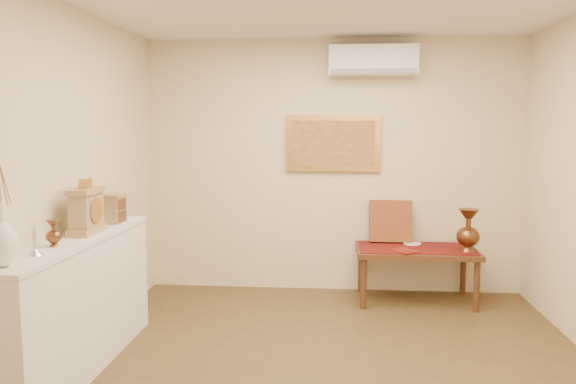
# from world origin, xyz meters

# --- Properties ---
(floor) EXTENTS (4.50, 4.50, 0.00)m
(floor) POSITION_xyz_m (0.00, 0.00, 0.00)
(floor) COLOR brown
(floor) RESTS_ON ground
(wall_back) EXTENTS (4.00, 0.02, 2.70)m
(wall_back) POSITION_xyz_m (0.00, 2.25, 1.35)
(wall_back) COLOR beige
(wall_back) RESTS_ON ground
(wall_front) EXTENTS (4.00, 0.02, 2.70)m
(wall_front) POSITION_xyz_m (0.00, -2.25, 1.35)
(wall_front) COLOR beige
(wall_front) RESTS_ON ground
(wall_left) EXTENTS (0.02, 4.50, 2.70)m
(wall_left) POSITION_xyz_m (-2.00, 0.00, 1.35)
(wall_left) COLOR beige
(wall_left) RESTS_ON ground
(candlestick) EXTENTS (0.10, 0.10, 0.20)m
(candlestick) POSITION_xyz_m (-1.81, -0.55, 1.08)
(candlestick) COLOR silver
(candlestick) RESTS_ON display_ledge
(brass_urn_small) EXTENTS (0.10, 0.10, 0.23)m
(brass_urn_small) POSITION_xyz_m (-1.83, -0.28, 1.10)
(brass_urn_small) COLOR brown
(brass_urn_small) RESTS_ON display_ledge
(table_cloth) EXTENTS (1.14, 0.59, 0.01)m
(table_cloth) POSITION_xyz_m (0.85, 1.88, 0.55)
(table_cloth) COLOR #601310
(table_cloth) RESTS_ON low_table
(brass_urn_tall) EXTENTS (0.22, 0.22, 0.51)m
(brass_urn_tall) POSITION_xyz_m (1.33, 1.76, 0.81)
(brass_urn_tall) COLOR brown
(brass_urn_tall) RESTS_ON table_cloth
(plate) EXTENTS (0.18, 0.18, 0.01)m
(plate) POSITION_xyz_m (0.83, 2.05, 0.56)
(plate) COLOR white
(plate) RESTS_ON table_cloth
(menu) EXTENTS (0.29, 0.31, 0.01)m
(menu) POSITION_xyz_m (0.71, 1.70, 0.56)
(menu) COLOR maroon
(menu) RESTS_ON table_cloth
(cushion) EXTENTS (0.44, 0.19, 0.45)m
(cushion) POSITION_xyz_m (0.61, 2.15, 0.78)
(cushion) COLOR maroon
(cushion) RESTS_ON table_cloth
(display_ledge) EXTENTS (0.37, 2.02, 0.98)m
(display_ledge) POSITION_xyz_m (-1.82, 0.00, 0.49)
(display_ledge) COLOR white
(display_ledge) RESTS_ON floor
(mantel_clock) EXTENTS (0.17, 0.36, 0.41)m
(mantel_clock) POSITION_xyz_m (-1.80, 0.18, 1.15)
(mantel_clock) COLOR tan
(mantel_clock) RESTS_ON display_ledge
(wooden_chest) EXTENTS (0.16, 0.21, 0.24)m
(wooden_chest) POSITION_xyz_m (-1.79, 0.65, 1.10)
(wooden_chest) COLOR tan
(wooden_chest) RESTS_ON display_ledge
(low_table) EXTENTS (1.20, 0.70, 0.55)m
(low_table) POSITION_xyz_m (0.85, 1.88, 0.48)
(low_table) COLOR #4F2B17
(low_table) RESTS_ON floor
(painting) EXTENTS (1.00, 0.06, 0.60)m
(painting) POSITION_xyz_m (0.00, 2.22, 1.60)
(painting) COLOR #BE863D
(painting) RESTS_ON wall_back
(ac_unit) EXTENTS (0.90, 0.25, 0.30)m
(ac_unit) POSITION_xyz_m (0.40, 2.12, 2.45)
(ac_unit) COLOR white
(ac_unit) RESTS_ON wall_back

